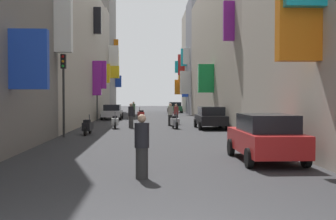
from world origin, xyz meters
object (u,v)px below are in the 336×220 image
at_px(scooter_white, 115,122).
at_px(traffic_light_far_corner, 97,90).
at_px(parked_car_red, 266,137).
at_px(pedestrian_crossing, 142,147).
at_px(parked_car_black, 211,117).
at_px(traffic_light_near_corner, 63,81).
at_px(pedestrian_near_right, 176,114).
at_px(pedestrian_mid_street, 170,115).
at_px(parked_car_green, 175,107).
at_px(pedestrian_near_left, 134,109).
at_px(scooter_black, 88,126).
at_px(parked_car_silver, 112,112).
at_px(scooter_silver, 175,122).
at_px(pedestrian_far_away, 131,116).

bearing_deg(scooter_white, traffic_light_far_corner, 104.12).
distance_m(parked_car_red, scooter_white, 16.46).
height_order(parked_car_red, pedestrian_crossing, pedestrian_crossing).
distance_m(parked_car_black, traffic_light_near_corner, 10.62).
bearing_deg(parked_car_red, pedestrian_near_right, 94.71).
relative_size(parked_car_black, pedestrian_mid_street, 2.43).
height_order(parked_car_red, pedestrian_near_right, pedestrian_near_right).
height_order(parked_car_green, pedestrian_mid_street, pedestrian_mid_street).
height_order(parked_car_red, pedestrian_near_left, pedestrian_near_left).
xyz_separation_m(pedestrian_crossing, pedestrian_near_right, (2.39, 22.80, -0.04)).
distance_m(parked_car_red, scooter_black, 12.74).
distance_m(parked_car_silver, traffic_light_near_corner, 18.58).
relative_size(parked_car_red, parked_car_green, 1.04).
distance_m(parked_car_silver, pedestrian_mid_street, 10.95).
distance_m(parked_car_black, scooter_silver, 2.43).
bearing_deg(pedestrian_crossing, parked_car_black, 76.03).
bearing_deg(pedestrian_near_right, pedestrian_far_away, -127.86).
xyz_separation_m(scooter_white, pedestrian_crossing, (2.07, -18.17, 0.37)).
bearing_deg(traffic_light_near_corner, scooter_silver, 43.85).
height_order(parked_car_silver, traffic_light_far_corner, traffic_light_far_corner).
bearing_deg(scooter_black, parked_car_green, 78.45).
bearing_deg(scooter_silver, traffic_light_near_corner, -136.15).
distance_m(scooter_black, scooter_white, 4.96).
distance_m(parked_car_green, pedestrian_far_away, 30.25).
height_order(scooter_silver, pedestrian_near_left, pedestrian_near_left).
bearing_deg(pedestrian_mid_street, pedestrian_near_right, 75.78).
relative_size(parked_car_green, traffic_light_far_corner, 1.01).
height_order(scooter_silver, traffic_light_far_corner, traffic_light_far_corner).
height_order(pedestrian_mid_street, traffic_light_near_corner, traffic_light_near_corner).
distance_m(pedestrian_near_left, pedestrian_mid_street, 14.83).
distance_m(pedestrian_near_right, traffic_light_far_corner, 8.13).
xyz_separation_m(parked_car_green, traffic_light_far_corner, (-8.19, -21.30, 1.99)).
xyz_separation_m(parked_car_red, scooter_white, (-6.10, 15.29, -0.34)).
xyz_separation_m(parked_car_red, pedestrian_far_away, (-5.02, 15.56, 0.05)).
relative_size(scooter_black, traffic_light_far_corner, 0.48).
distance_m(parked_car_green, pedestrian_near_left, 14.28).
bearing_deg(traffic_light_far_corner, pedestrian_near_right, -32.11).
xyz_separation_m(scooter_black, pedestrian_crossing, (3.24, -13.35, 0.37)).
xyz_separation_m(scooter_silver, scooter_white, (-4.05, 0.32, 0.00)).
xyz_separation_m(parked_car_red, pedestrian_near_right, (-1.64, 19.91, -0.01)).
relative_size(parked_car_green, pedestrian_crossing, 2.43).
bearing_deg(parked_car_red, parked_car_green, 90.16).
bearing_deg(parked_car_silver, parked_car_red, -75.12).
bearing_deg(pedestrian_far_away, scooter_black, -113.77).
height_order(scooter_silver, traffic_light_near_corner, traffic_light_near_corner).
xyz_separation_m(parked_car_black, pedestrian_near_right, (-1.99, 5.21, 0.02)).
relative_size(pedestrian_crossing, traffic_light_near_corner, 0.38).
relative_size(scooter_silver, pedestrian_crossing, 1.11).
bearing_deg(pedestrian_near_left, pedestrian_far_away, -88.71).
bearing_deg(parked_car_green, scooter_silver, -93.61).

